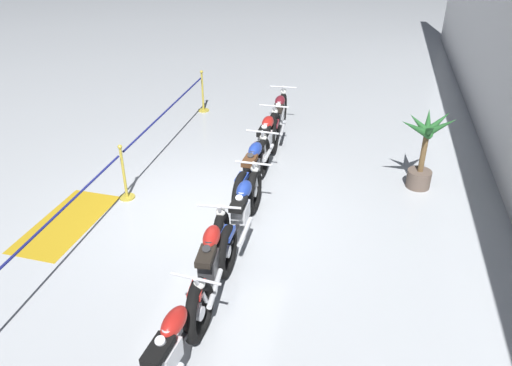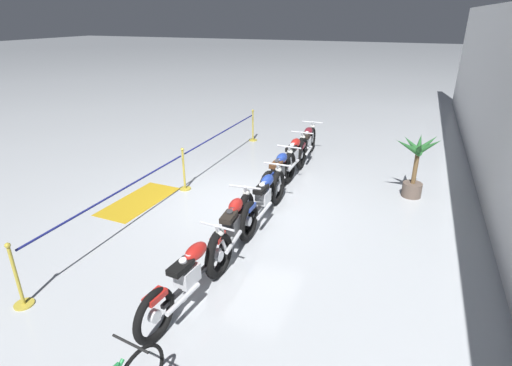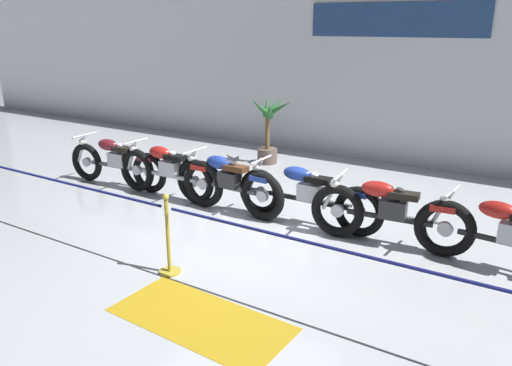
{
  "view_description": "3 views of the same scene",
  "coord_description": "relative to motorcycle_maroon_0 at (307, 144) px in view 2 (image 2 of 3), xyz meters",
  "views": [
    {
      "loc": [
        6.85,
        2.4,
        4.68
      ],
      "look_at": [
        0.06,
        0.83,
        0.72
      ],
      "focal_mm": 35.0,
      "sensor_mm": 36.0,
      "label": 1
    },
    {
      "loc": [
        7.5,
        3.29,
        3.92
      ],
      "look_at": [
        0.1,
        0.35,
        0.56
      ],
      "focal_mm": 28.0,
      "sensor_mm": 36.0,
      "label": 2
    },
    {
      "loc": [
        3.78,
        -5.84,
        3.01
      ],
      "look_at": [
        0.04,
        0.2,
        0.73
      ],
      "focal_mm": 35.0,
      "sensor_mm": 36.0,
      "label": 3
    }
  ],
  "objects": [
    {
      "name": "stanchion_mid_left",
      "position": [
        3.21,
        -2.17,
        -0.11
      ],
      "size": [
        0.28,
        0.28,
        1.05
      ],
      "color": "gold",
      "rests_on": "ground"
    },
    {
      "name": "motorcycle_blue_2",
      "position": [
        2.57,
        0.01,
        0.01
      ],
      "size": [
        2.2,
        0.62,
        0.98
      ],
      "color": "black",
      "rests_on": "ground"
    },
    {
      "name": "motorcycle_red_1",
      "position": [
        1.32,
        -0.02,
        0.01
      ],
      "size": [
        2.38,
        0.62,
        0.98
      ],
      "color": "black",
      "rests_on": "ground"
    },
    {
      "name": "ground_plane",
      "position": [
        3.34,
        -0.57,
        -0.47
      ],
      "size": [
        120.0,
        120.0,
        0.0
      ],
      "primitive_type": "plane",
      "color": "#B2B7BC"
    },
    {
      "name": "motorcycle_red_5",
      "position": [
        6.8,
        0.11,
        0.01
      ],
      "size": [
        2.29,
        0.62,
        0.95
      ],
      "color": "black",
      "rests_on": "ground"
    },
    {
      "name": "motorcycle_maroon_0",
      "position": [
        0.0,
        0.0,
        0.0
      ],
      "size": [
        2.35,
        0.62,
        0.96
      ],
      "color": "black",
      "rests_on": "ground"
    },
    {
      "name": "potted_palm_left_of_row",
      "position": [
        1.64,
        2.96,
        0.32
      ],
      "size": [
        1.07,
        1.01,
        1.53
      ],
      "color": "brown",
      "rests_on": "ground"
    },
    {
      "name": "stanchion_mid_right",
      "position": [
        7.74,
        -2.17,
        -0.11
      ],
      "size": [
        0.28,
        0.28,
        1.05
      ],
      "color": "gold",
      "rests_on": "ground"
    },
    {
      "name": "motorcycle_blue_3",
      "position": [
        3.96,
        0.17,
        0.0
      ],
      "size": [
        2.46,
        0.62,
        0.96
      ],
      "color": "black",
      "rests_on": "ground"
    },
    {
      "name": "motorcycle_red_4",
      "position": [
        5.28,
        0.08,
        0.01
      ],
      "size": [
        2.29,
        0.62,
        0.98
      ],
      "color": "black",
      "rests_on": "ground"
    },
    {
      "name": "stanchion_far_left",
      "position": [
        1.92,
        -2.17,
        0.25
      ],
      "size": [
        8.97,
        0.28,
        1.05
      ],
      "color": "gold",
      "rests_on": "ground"
    },
    {
      "name": "floor_banner",
      "position": [
        4.19,
        -2.8,
        -0.47
      ],
      "size": [
        2.02,
        1.0,
        0.01
      ],
      "primitive_type": "cube",
      "rotation": [
        0.0,
        0.0,
        -0.04
      ],
      "color": "#B78E19",
      "rests_on": "ground"
    }
  ]
}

